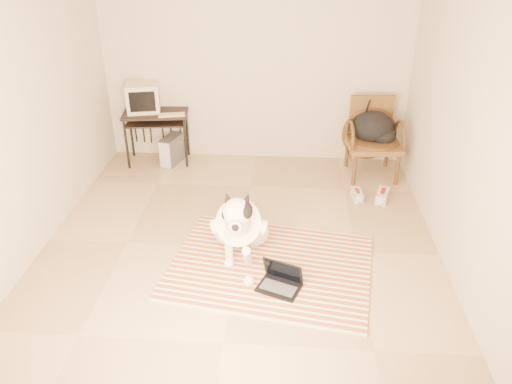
# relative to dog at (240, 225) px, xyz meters

# --- Properties ---
(floor) EXTENTS (4.50, 4.50, 0.00)m
(floor) POSITION_rel_dog_xyz_m (-0.02, 0.11, -0.34)
(floor) COLOR tan
(floor) RESTS_ON ground
(wall_back) EXTENTS (4.50, 0.00, 4.50)m
(wall_back) POSITION_rel_dog_xyz_m (-0.02, 2.36, 1.01)
(wall_back) COLOR beige
(wall_back) RESTS_ON floor
(wall_front) EXTENTS (4.50, 0.00, 4.50)m
(wall_front) POSITION_rel_dog_xyz_m (-0.02, -2.14, 1.01)
(wall_front) COLOR beige
(wall_front) RESTS_ON floor
(wall_left) EXTENTS (0.00, 4.50, 4.50)m
(wall_left) POSITION_rel_dog_xyz_m (-2.02, 0.11, 1.01)
(wall_left) COLOR beige
(wall_left) RESTS_ON floor
(wall_right) EXTENTS (0.00, 4.50, 4.50)m
(wall_right) POSITION_rel_dog_xyz_m (1.98, 0.11, 1.01)
(wall_right) COLOR beige
(wall_right) RESTS_ON floor
(rug) EXTENTS (2.09, 1.73, 0.02)m
(rug) POSITION_rel_dog_xyz_m (0.31, -0.20, -0.33)
(rug) COLOR #C0431D
(rug) RESTS_ON floor
(dog) EXTENTS (0.56, 1.16, 0.84)m
(dog) POSITION_rel_dog_xyz_m (0.00, 0.00, 0.00)
(dog) COLOR silver
(dog) RESTS_ON rug
(laptop) EXTENTS (0.44, 0.38, 0.26)m
(laptop) POSITION_rel_dog_xyz_m (0.41, -0.51, -0.25)
(laptop) COLOR black
(laptop) RESTS_ON rug
(computer_desk) EXTENTS (0.90, 0.57, 0.70)m
(computer_desk) POSITION_rel_dog_xyz_m (-1.32, 2.09, 0.27)
(computer_desk) COLOR black
(computer_desk) RESTS_ON floor
(crt_monitor) EXTENTS (0.49, 0.47, 0.37)m
(crt_monitor) POSITION_rel_dog_xyz_m (-1.48, 2.16, 0.55)
(crt_monitor) COLOR beige
(crt_monitor) RESTS_ON computer_desk
(desk_keyboard) EXTENTS (0.36, 0.20, 0.02)m
(desk_keyboard) POSITION_rel_dog_xyz_m (-1.08, 1.99, 0.38)
(desk_keyboard) COLOR beige
(desk_keyboard) RESTS_ON computer_desk
(pc_tower) EXTENTS (0.28, 0.43, 0.38)m
(pc_tower) POSITION_rel_dog_xyz_m (-1.13, 2.05, -0.15)
(pc_tower) COLOR #454547
(pc_tower) RESTS_ON floor
(rattan_chair) EXTENTS (0.69, 0.67, 0.98)m
(rattan_chair) POSITION_rel_dog_xyz_m (1.51, 1.92, 0.16)
(rattan_chair) COLOR brown
(rattan_chair) RESTS_ON floor
(backpack) EXTENTS (0.55, 0.44, 0.39)m
(backpack) POSITION_rel_dog_xyz_m (1.52, 1.90, 0.30)
(backpack) COLOR black
(backpack) RESTS_ON rattan_chair
(sneaker_left) EXTENTS (0.13, 0.27, 0.09)m
(sneaker_left) POSITION_rel_dog_xyz_m (1.29, 1.22, -0.30)
(sneaker_left) COLOR silver
(sneaker_left) RESTS_ON floor
(sneaker_right) EXTENTS (0.22, 0.34, 0.11)m
(sneaker_right) POSITION_rel_dog_xyz_m (1.58, 1.20, -0.29)
(sneaker_right) COLOR silver
(sneaker_right) RESTS_ON floor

